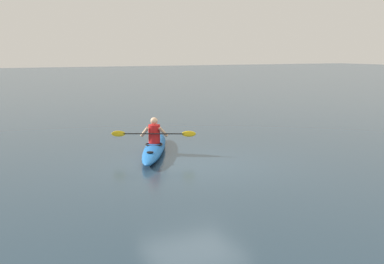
% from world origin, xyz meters
% --- Properties ---
extents(ground_plane, '(160.00, 160.00, 0.00)m').
position_xyz_m(ground_plane, '(0.00, 0.00, 0.00)').
color(ground_plane, '#233847').
extents(kayak, '(2.43, 4.09, 0.31)m').
position_xyz_m(kayak, '(0.38, -1.79, 0.16)').
color(kayak, '#1959A5').
rests_on(kayak, ground).
extents(kayaker, '(2.16, 1.12, 0.75)m').
position_xyz_m(kayaker, '(0.41, -1.72, 0.63)').
color(kayaker, red).
rests_on(kayaker, kayak).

